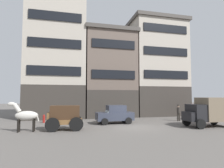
{
  "coord_description": "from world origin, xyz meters",
  "views": [
    {
      "loc": [
        -5.92,
        -15.72,
        2.74
      ],
      "look_at": [
        -1.64,
        1.91,
        3.94
      ],
      "focal_mm": 29.8,
      "sensor_mm": 36.0,
      "label": 1
    }
  ],
  "objects_px": {
    "draft_horse": "(25,115)",
    "cargo_wagon": "(64,116)",
    "sedan_dark": "(115,114)",
    "pedestrian_officer": "(179,112)",
    "delivery_truck_near": "(209,111)",
    "fire_hydrant_curbside": "(44,119)",
    "sedan_light": "(202,112)"
  },
  "relations": [
    {
      "from": "sedan_dark",
      "to": "pedestrian_officer",
      "type": "height_order",
      "value": "sedan_dark"
    },
    {
      "from": "cargo_wagon",
      "to": "pedestrian_officer",
      "type": "xyz_separation_m",
      "value": [
        12.3,
        2.8,
        -0.17
      ]
    },
    {
      "from": "cargo_wagon",
      "to": "draft_horse",
      "type": "bearing_deg",
      "value": 179.96
    },
    {
      "from": "delivery_truck_near",
      "to": "sedan_light",
      "type": "distance_m",
      "value": 5.56
    },
    {
      "from": "pedestrian_officer",
      "to": "sedan_dark",
      "type": "bearing_deg",
      "value": -178.57
    },
    {
      "from": "draft_horse",
      "to": "fire_hydrant_curbside",
      "type": "height_order",
      "value": "draft_horse"
    },
    {
      "from": "sedan_dark",
      "to": "fire_hydrant_curbside",
      "type": "relative_size",
      "value": 4.51
    },
    {
      "from": "sedan_dark",
      "to": "pedestrian_officer",
      "type": "bearing_deg",
      "value": 1.43
    },
    {
      "from": "cargo_wagon",
      "to": "fire_hydrant_curbside",
      "type": "distance_m",
      "value": 5.37
    },
    {
      "from": "cargo_wagon",
      "to": "sedan_dark",
      "type": "xyz_separation_m",
      "value": [
        4.92,
        2.61,
        -0.23
      ]
    },
    {
      "from": "sedan_dark",
      "to": "delivery_truck_near",
      "type": "bearing_deg",
      "value": -26.47
    },
    {
      "from": "cargo_wagon",
      "to": "sedan_dark",
      "type": "height_order",
      "value": "cargo_wagon"
    },
    {
      "from": "sedan_dark",
      "to": "sedan_light",
      "type": "xyz_separation_m",
      "value": [
        10.92,
        0.69,
        0.0
      ]
    },
    {
      "from": "sedan_dark",
      "to": "fire_hydrant_curbside",
      "type": "height_order",
      "value": "sedan_dark"
    },
    {
      "from": "sedan_dark",
      "to": "cargo_wagon",
      "type": "bearing_deg",
      "value": -152.02
    },
    {
      "from": "cargo_wagon",
      "to": "sedan_light",
      "type": "relative_size",
      "value": 0.77
    },
    {
      "from": "delivery_truck_near",
      "to": "pedestrian_officer",
      "type": "distance_m",
      "value": 4.13
    },
    {
      "from": "draft_horse",
      "to": "cargo_wagon",
      "type": "bearing_deg",
      "value": -0.04
    },
    {
      "from": "sedan_dark",
      "to": "pedestrian_officer",
      "type": "distance_m",
      "value": 7.38
    },
    {
      "from": "pedestrian_officer",
      "to": "fire_hydrant_curbside",
      "type": "relative_size",
      "value": 2.16
    },
    {
      "from": "cargo_wagon",
      "to": "draft_horse",
      "type": "xyz_separation_m",
      "value": [
        -2.95,
        0.0,
        0.12
      ]
    },
    {
      "from": "sedan_light",
      "to": "fire_hydrant_curbside",
      "type": "xyz_separation_m",
      "value": [
        -17.95,
        1.58,
        -0.49
      ]
    },
    {
      "from": "pedestrian_officer",
      "to": "fire_hydrant_curbside",
      "type": "distance_m",
      "value": 14.58
    },
    {
      "from": "pedestrian_officer",
      "to": "draft_horse",
      "type": "bearing_deg",
      "value": -169.61
    },
    {
      "from": "sedan_light",
      "to": "pedestrian_officer",
      "type": "xyz_separation_m",
      "value": [
        -3.54,
        -0.51,
        0.07
      ]
    },
    {
      "from": "cargo_wagon",
      "to": "sedan_dark",
      "type": "distance_m",
      "value": 5.57
    },
    {
      "from": "draft_horse",
      "to": "fire_hydrant_curbside",
      "type": "xyz_separation_m",
      "value": [
        0.83,
        4.88,
        -0.84
      ]
    },
    {
      "from": "draft_horse",
      "to": "sedan_dark",
      "type": "distance_m",
      "value": 8.3
    },
    {
      "from": "delivery_truck_near",
      "to": "sedan_dark",
      "type": "bearing_deg",
      "value": 153.53
    },
    {
      "from": "draft_horse",
      "to": "delivery_truck_near",
      "type": "distance_m",
      "value": 15.75
    },
    {
      "from": "draft_horse",
      "to": "sedan_light",
      "type": "height_order",
      "value": "draft_horse"
    },
    {
      "from": "delivery_truck_near",
      "to": "cargo_wagon",
      "type": "bearing_deg",
      "value": 174.24
    }
  ]
}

